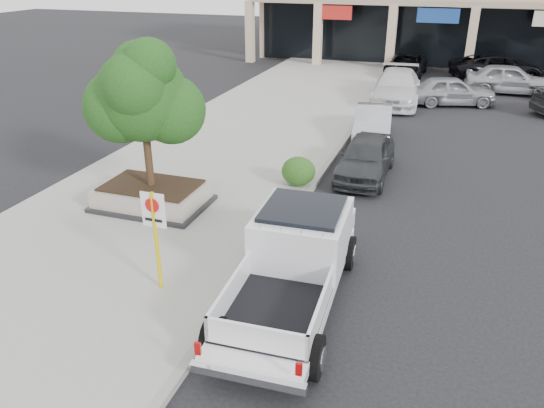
{
  "coord_description": "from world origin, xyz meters",
  "views": [
    {
      "loc": [
        2.38,
        -9.86,
        6.78
      ],
      "look_at": [
        -1.53,
        1.5,
        1.24
      ],
      "focal_mm": 35.0,
      "sensor_mm": 36.0,
      "label": 1
    }
  ],
  "objects_px": {
    "planter_tree": "(149,96)",
    "lot_car_e": "(510,79)",
    "curb_car_d": "(406,65)",
    "planter": "(152,195)",
    "lot_car_a": "(452,91)",
    "lot_car_d": "(498,67)",
    "curb_car_c": "(397,87)",
    "pickup_truck": "(290,268)",
    "curb_car_a": "(366,157)",
    "no_parking_sign": "(155,228)",
    "curb_car_b": "(373,124)"
  },
  "relations": [
    {
      "from": "no_parking_sign",
      "to": "curb_car_b",
      "type": "xyz_separation_m",
      "value": [
        2.63,
        12.7,
        -0.95
      ]
    },
    {
      "from": "curb_car_c",
      "to": "lot_car_a",
      "type": "xyz_separation_m",
      "value": [
        2.72,
        0.51,
        -0.09
      ]
    },
    {
      "from": "planter_tree",
      "to": "pickup_truck",
      "type": "distance_m",
      "value": 6.63
    },
    {
      "from": "no_parking_sign",
      "to": "curb_car_a",
      "type": "distance_m",
      "value": 9.09
    },
    {
      "from": "curb_car_d",
      "to": "pickup_truck",
      "type": "bearing_deg",
      "value": -87.62
    },
    {
      "from": "curb_car_d",
      "to": "lot_car_e",
      "type": "xyz_separation_m",
      "value": [
        5.95,
        -3.05,
        0.12
      ]
    },
    {
      "from": "no_parking_sign",
      "to": "curb_car_d",
      "type": "relative_size",
      "value": 0.47
    },
    {
      "from": "pickup_truck",
      "to": "lot_car_e",
      "type": "xyz_separation_m",
      "value": [
        5.57,
        23.03,
        -0.12
      ]
    },
    {
      "from": "curb_car_b",
      "to": "lot_car_d",
      "type": "height_order",
      "value": "lot_car_d"
    },
    {
      "from": "lot_car_d",
      "to": "lot_car_e",
      "type": "distance_m",
      "value": 3.75
    },
    {
      "from": "planter",
      "to": "curb_car_c",
      "type": "bearing_deg",
      "value": 71.59
    },
    {
      "from": "lot_car_e",
      "to": "planter",
      "type": "bearing_deg",
      "value": 150.25
    },
    {
      "from": "planter_tree",
      "to": "lot_car_d",
      "type": "distance_m",
      "value": 25.62
    },
    {
      "from": "curb_car_c",
      "to": "lot_car_e",
      "type": "relative_size",
      "value": 1.2
    },
    {
      "from": "curb_car_a",
      "to": "pickup_truck",
      "type": "bearing_deg",
      "value": -91.4
    },
    {
      "from": "planter_tree",
      "to": "lot_car_d",
      "type": "height_order",
      "value": "planter_tree"
    },
    {
      "from": "planter_tree",
      "to": "no_parking_sign",
      "type": "xyz_separation_m",
      "value": [
        2.27,
        -3.9,
        -1.78
      ]
    },
    {
      "from": "lot_car_d",
      "to": "curb_car_a",
      "type": "bearing_deg",
      "value": 148.29
    },
    {
      "from": "lot_car_d",
      "to": "lot_car_e",
      "type": "xyz_separation_m",
      "value": [
        0.48,
        -3.72,
        0.02
      ]
    },
    {
      "from": "lot_car_d",
      "to": "lot_car_e",
      "type": "relative_size",
      "value": 1.19
    },
    {
      "from": "planter_tree",
      "to": "lot_car_a",
      "type": "height_order",
      "value": "planter_tree"
    },
    {
      "from": "planter",
      "to": "lot_car_a",
      "type": "xyz_separation_m",
      "value": [
        7.89,
        16.06,
        0.26
      ]
    },
    {
      "from": "curb_car_c",
      "to": "lot_car_d",
      "type": "distance_m",
      "value": 9.49
    },
    {
      "from": "no_parking_sign",
      "to": "planter",
      "type": "bearing_deg",
      "value": 122.75
    },
    {
      "from": "curb_car_c",
      "to": "curb_car_b",
      "type": "bearing_deg",
      "value": -94.53
    },
    {
      "from": "planter",
      "to": "pickup_truck",
      "type": "height_order",
      "value": "pickup_truck"
    },
    {
      "from": "planter_tree",
      "to": "lot_car_a",
      "type": "relative_size",
      "value": 0.93
    },
    {
      "from": "pickup_truck",
      "to": "curb_car_a",
      "type": "bearing_deg",
      "value": 85.8
    },
    {
      "from": "planter",
      "to": "lot_car_e",
      "type": "relative_size",
      "value": 0.68
    },
    {
      "from": "planter_tree",
      "to": "lot_car_d",
      "type": "relative_size",
      "value": 0.71
    },
    {
      "from": "lot_car_d",
      "to": "curb_car_c",
      "type": "bearing_deg",
      "value": 129.84
    },
    {
      "from": "curb_car_c",
      "to": "curb_car_d",
      "type": "relative_size",
      "value": 1.15
    },
    {
      "from": "no_parking_sign",
      "to": "pickup_truck",
      "type": "bearing_deg",
      "value": 9.99
    },
    {
      "from": "planter",
      "to": "planter_tree",
      "type": "distance_m",
      "value": 2.95
    },
    {
      "from": "no_parking_sign",
      "to": "curb_car_c",
      "type": "xyz_separation_m",
      "value": [
        2.77,
        19.29,
        -0.81
      ]
    },
    {
      "from": "pickup_truck",
      "to": "lot_car_a",
      "type": "xyz_separation_m",
      "value": [
        2.64,
        19.3,
        -0.19
      ]
    },
    {
      "from": "curb_car_c",
      "to": "curb_car_a",
      "type": "bearing_deg",
      "value": -91.73
    },
    {
      "from": "curb_car_c",
      "to": "lot_car_a",
      "type": "height_order",
      "value": "curb_car_c"
    },
    {
      "from": "curb_car_c",
      "to": "planter",
      "type": "bearing_deg",
      "value": -111.73
    },
    {
      "from": "planter",
      "to": "curb_car_b",
      "type": "relative_size",
      "value": 0.77
    },
    {
      "from": "no_parking_sign",
      "to": "lot_car_e",
      "type": "relative_size",
      "value": 0.49
    },
    {
      "from": "planter_tree",
      "to": "lot_car_e",
      "type": "bearing_deg",
      "value": 61.42
    },
    {
      "from": "lot_car_e",
      "to": "curb_car_d",
      "type": "bearing_deg",
      "value": 61.79
    },
    {
      "from": "pickup_truck",
      "to": "planter_tree",
      "type": "bearing_deg",
      "value": 143.82
    },
    {
      "from": "curb_car_c",
      "to": "lot_car_d",
      "type": "relative_size",
      "value": 1.01
    },
    {
      "from": "lot_car_a",
      "to": "lot_car_d",
      "type": "bearing_deg",
      "value": -34.75
    },
    {
      "from": "no_parking_sign",
      "to": "lot_car_d",
      "type": "xyz_separation_m",
      "value": [
        7.94,
        27.25,
        -0.85
      ]
    },
    {
      "from": "lot_car_e",
      "to": "planter_tree",
      "type": "bearing_deg",
      "value": 150.37
    },
    {
      "from": "pickup_truck",
      "to": "curb_car_b",
      "type": "distance_m",
      "value": 12.2
    },
    {
      "from": "planter_tree",
      "to": "curb_car_c",
      "type": "distance_m",
      "value": 16.41
    }
  ]
}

